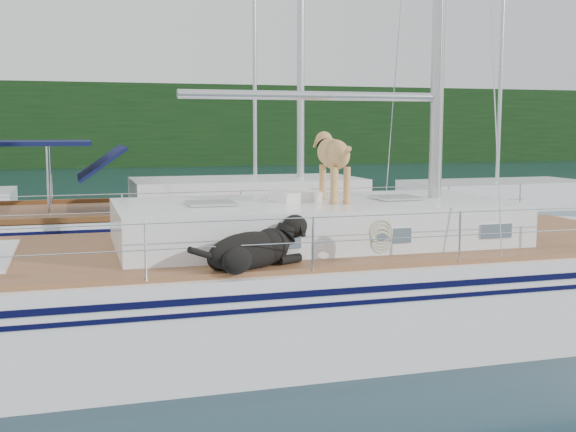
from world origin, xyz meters
name	(u,v)px	position (x,y,z in m)	size (l,w,h in m)	color
ground	(257,338)	(0.00, 0.00, 0.00)	(120.00, 120.00, 0.00)	black
tree_line	(104,125)	(0.00, 45.00, 3.00)	(90.00, 3.00, 6.00)	black
shore_bank	(104,158)	(0.00, 46.20, 0.60)	(92.00, 1.00, 1.20)	#595147
main_sailboat	(263,287)	(0.10, -0.01, 0.68)	(12.00, 3.95, 14.01)	white
neighbor_sailboat	(197,231)	(0.19, 5.85, 0.63)	(11.00, 3.50, 13.30)	white
bg_boat_center	(255,194)	(4.00, 16.00, 0.45)	(7.20, 3.00, 11.65)	white
bg_boat_east	(496,195)	(12.00, 13.00, 0.46)	(6.40, 3.00, 11.65)	white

